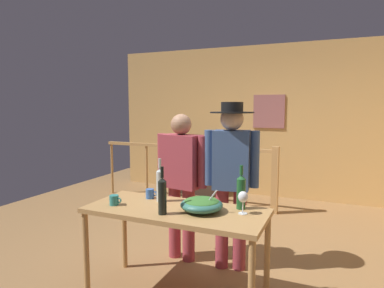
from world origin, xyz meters
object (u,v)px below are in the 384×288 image
object	(u,v)px
wine_bottle_clear	(160,184)
person_standing_left	(181,175)
framed_picture	(269,111)
serving_table	(176,218)
salad_bowl	(202,204)
mug_teal	(114,200)
stair_railing	(214,166)
flat_screen_tv	(196,156)
wine_glass	(243,198)
mug_blue	(150,194)
tv_console	(196,180)
wine_bottle_green	(241,191)
wine_bottle_dark	(162,195)
person_standing_right	(231,171)

from	to	relation	value
wine_bottle_clear	person_standing_left	world-z (taller)	person_standing_left
framed_picture	person_standing_left	xyz separation A→B (m)	(-0.36, -2.90, -0.62)
serving_table	salad_bowl	bearing A→B (deg)	4.79
framed_picture	mug_teal	world-z (taller)	framed_picture
stair_railing	salad_bowl	xyz separation A→B (m)	(0.83, -2.61, 0.19)
framed_picture	flat_screen_tv	world-z (taller)	framed_picture
framed_picture	mug_teal	distance (m)	3.83
framed_picture	stair_railing	world-z (taller)	framed_picture
salad_bowl	wine_glass	xyz separation A→B (m)	(0.32, 0.07, 0.07)
stair_railing	wine_bottle_clear	size ratio (longest dim) A/B	7.92
mug_blue	person_standing_left	xyz separation A→B (m)	(0.08, 0.51, 0.09)
salad_bowl	wine_bottle_clear	bearing A→B (deg)	165.03
wine_glass	wine_bottle_clear	bearing A→B (deg)	176.33
wine_glass	serving_table	bearing A→B (deg)	-170.80
flat_screen_tv	mug_blue	size ratio (longest dim) A/B	4.40
tv_console	flat_screen_tv	xyz separation A→B (m)	(0.00, -0.03, 0.46)
wine_bottle_green	wine_glass	bearing A→B (deg)	-68.20
mug_teal	flat_screen_tv	bearing A→B (deg)	101.05
mug_teal	stair_railing	bearing A→B (deg)	91.57
serving_table	wine_bottle_green	world-z (taller)	wine_bottle_green
flat_screen_tv	wine_bottle_dark	world-z (taller)	wine_bottle_dark
mug_blue	salad_bowl	bearing A→B (deg)	-16.10
tv_console	wine_glass	world-z (taller)	wine_glass
framed_picture	wine_bottle_dark	distance (m)	3.81
person_standing_right	framed_picture	bearing A→B (deg)	-95.48
wine_glass	framed_picture	bearing A→B (deg)	97.56
wine_glass	mug_teal	xyz separation A→B (m)	(-1.08, -0.21, -0.09)
wine_bottle_dark	mug_teal	size ratio (longest dim) A/B	3.30
flat_screen_tv	salad_bowl	xyz separation A→B (m)	(1.42, -3.25, 0.14)
stair_railing	wine_bottle_green	distance (m)	2.67
framed_picture	stair_railing	distance (m)	1.47
person_standing_left	wine_bottle_clear	bearing A→B (deg)	104.24
flat_screen_tv	mug_blue	world-z (taller)	mug_blue
wine_bottle_clear	person_standing_left	distance (m)	0.56
tv_console	person_standing_right	size ratio (longest dim) A/B	0.54
wine_glass	wine_bottle_clear	world-z (taller)	wine_bottle_clear
mug_blue	person_standing_right	distance (m)	0.82
wine_bottle_green	wine_bottle_clear	size ratio (longest dim) A/B	0.94
tv_console	mug_blue	distance (m)	3.28
mug_teal	wine_bottle_green	bearing A→B (deg)	17.89
person_standing_left	person_standing_right	world-z (taller)	person_standing_right
serving_table	salad_bowl	distance (m)	0.27
wine_bottle_dark	mug_teal	distance (m)	0.51
stair_railing	wine_bottle_dark	bearing A→B (deg)	-78.43
wine_bottle_dark	person_standing_right	bearing A→B (deg)	70.65
framed_picture	wine_bottle_clear	xyz separation A→B (m)	(-0.31, -3.45, -0.59)
serving_table	person_standing_right	distance (m)	0.80
wine_bottle_clear	mug_teal	bearing A→B (deg)	-140.08
tv_console	wine_bottle_clear	size ratio (longest dim) A/B	2.31
mug_blue	framed_picture	bearing A→B (deg)	82.64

